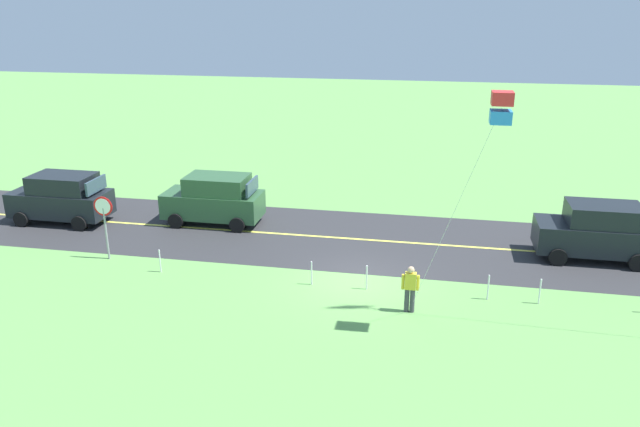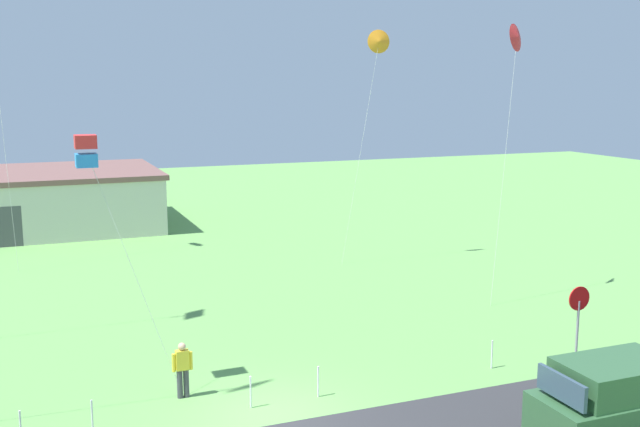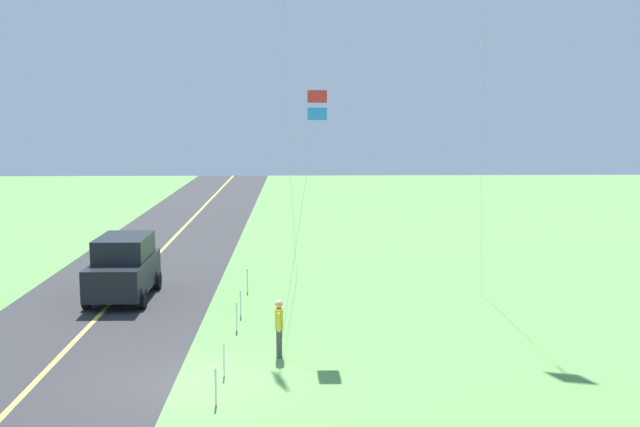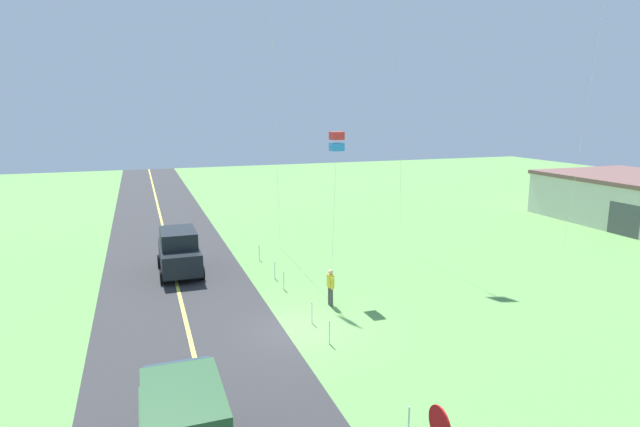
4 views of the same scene
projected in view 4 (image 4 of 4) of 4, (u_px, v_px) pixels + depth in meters
ground_plane at (298, 331)px, 19.72m from camera, size 120.00×120.00×0.10m
asphalt_road at (192, 345)px, 18.39m from camera, size 120.00×7.00×0.00m
road_centre_stripe at (192, 345)px, 18.39m from camera, size 120.00×0.16×0.00m
car_parked_west_near at (179, 251)px, 26.42m from camera, size 4.40×2.12×2.24m
person_adult_near at (331, 286)px, 22.01m from camera, size 0.58×0.22×1.60m
kite_red_low at (337, 142)px, 23.20m from camera, size 2.47×1.39×7.33m
fence_post_0 at (259, 253)px, 28.74m from camera, size 0.05×0.05×0.90m
fence_post_1 at (275, 270)px, 25.55m from camera, size 0.05×0.05×0.90m
fence_post_2 at (284, 280)px, 24.01m from camera, size 0.05×0.05×0.90m
fence_post_3 at (312, 312)px, 20.20m from camera, size 0.05×0.05×0.90m
fence_post_4 at (329, 332)px, 18.38m from camera, size 0.05×0.05×0.90m
fence_post_5 at (409, 423)px, 13.05m from camera, size 0.05×0.05×0.90m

